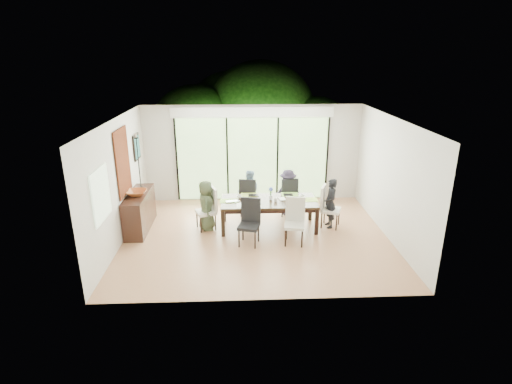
{
  "coord_description": "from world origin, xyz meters",
  "views": [
    {
      "loc": [
        -0.38,
        -8.34,
        4.01
      ],
      "look_at": [
        0.0,
        0.25,
        1.0
      ],
      "focal_mm": 28.0,
      "sensor_mm": 36.0,
      "label": 1
    }
  ],
  "objects_px": {
    "chair_near_left": "(249,223)",
    "person_far_left": "(249,193)",
    "chair_left_end": "(206,209)",
    "sideboard": "(140,211)",
    "chair_near_right": "(295,222)",
    "table_top": "(269,201)",
    "cup_a": "(239,197)",
    "person_far_right": "(288,192)",
    "person_right_end": "(330,203)",
    "vase": "(271,197)",
    "chair_right_end": "(331,207)",
    "cup_b": "(276,200)",
    "chair_far_left": "(249,196)",
    "laptop": "(233,202)",
    "bowl": "(137,193)",
    "chair_far_right": "(287,195)",
    "person_left_end": "(206,205)",
    "cup_c": "(302,197)"
  },
  "relations": [
    {
      "from": "chair_left_end",
      "to": "laptop",
      "type": "relative_size",
      "value": 3.33
    },
    {
      "from": "table_top",
      "to": "person_far_left",
      "type": "xyz_separation_m",
      "value": [
        -0.45,
        0.83,
        -0.07
      ]
    },
    {
      "from": "cup_a",
      "to": "chair_near_left",
      "type": "bearing_deg",
      "value": -78.91
    },
    {
      "from": "chair_far_left",
      "to": "person_left_end",
      "type": "xyz_separation_m",
      "value": [
        -1.03,
        -0.85,
        0.09
      ]
    },
    {
      "from": "table_top",
      "to": "vase",
      "type": "bearing_deg",
      "value": 45.0
    },
    {
      "from": "person_far_right",
      "to": "chair_left_end",
      "type": "bearing_deg",
      "value": 15.85
    },
    {
      "from": "table_top",
      "to": "chair_left_end",
      "type": "height_order",
      "value": "chair_left_end"
    },
    {
      "from": "chair_right_end",
      "to": "person_right_end",
      "type": "bearing_deg",
      "value": 112.32
    },
    {
      "from": "person_far_right",
      "to": "chair_near_left",
      "type": "bearing_deg",
      "value": 52.1
    },
    {
      "from": "table_top",
      "to": "sideboard",
      "type": "xyz_separation_m",
      "value": [
        -3.07,
        0.09,
        -0.23
      ]
    },
    {
      "from": "chair_near_left",
      "to": "person_far_left",
      "type": "xyz_separation_m",
      "value": [
        0.05,
        1.7,
        0.09
      ]
    },
    {
      "from": "chair_far_left",
      "to": "chair_far_right",
      "type": "height_order",
      "value": "same"
    },
    {
      "from": "chair_right_end",
      "to": "bowl",
      "type": "height_order",
      "value": "chair_right_end"
    },
    {
      "from": "person_far_right",
      "to": "person_left_end",
      "type": "bearing_deg",
      "value": 16.04
    },
    {
      "from": "cup_a",
      "to": "laptop",
      "type": "bearing_deg",
      "value": -120.96
    },
    {
      "from": "chair_left_end",
      "to": "chair_right_end",
      "type": "xyz_separation_m",
      "value": [
        3.0,
        0.0,
        0.0
      ]
    },
    {
      "from": "vase",
      "to": "cup_b",
      "type": "height_order",
      "value": "vase"
    },
    {
      "from": "person_far_left",
      "to": "cup_a",
      "type": "bearing_deg",
      "value": 63.08
    },
    {
      "from": "chair_near_right",
      "to": "bowl",
      "type": "distance_m",
      "value": 3.7
    },
    {
      "from": "person_right_end",
      "to": "sideboard",
      "type": "relative_size",
      "value": 0.77
    },
    {
      "from": "table_top",
      "to": "laptop",
      "type": "relative_size",
      "value": 7.27
    },
    {
      "from": "chair_far_left",
      "to": "vase",
      "type": "bearing_deg",
      "value": 133.79
    },
    {
      "from": "sideboard",
      "to": "chair_near_right",
      "type": "bearing_deg",
      "value": -15.05
    },
    {
      "from": "person_far_right",
      "to": "sideboard",
      "type": "xyz_separation_m",
      "value": [
        -3.62,
        -0.74,
        -0.16
      ]
    },
    {
      "from": "chair_near_right",
      "to": "cup_b",
      "type": "distance_m",
      "value": 0.88
    },
    {
      "from": "table_top",
      "to": "cup_a",
      "type": "relative_size",
      "value": 19.35
    },
    {
      "from": "person_far_right",
      "to": "person_right_end",
      "type": "bearing_deg",
      "value": 132.06
    },
    {
      "from": "sideboard",
      "to": "chair_left_end",
      "type": "bearing_deg",
      "value": -3.31
    },
    {
      "from": "chair_near_right",
      "to": "sideboard",
      "type": "bearing_deg",
      "value": 175.2
    },
    {
      "from": "chair_far_left",
      "to": "person_far_left",
      "type": "distance_m",
      "value": 0.09
    },
    {
      "from": "chair_far_left",
      "to": "sideboard",
      "type": "bearing_deg",
      "value": 27.91
    },
    {
      "from": "person_right_end",
      "to": "cup_c",
      "type": "xyz_separation_m",
      "value": [
        -0.68,
        0.1,
        0.14
      ]
    },
    {
      "from": "person_far_right",
      "to": "vase",
      "type": "height_order",
      "value": "person_far_right"
    },
    {
      "from": "chair_right_end",
      "to": "person_left_end",
      "type": "distance_m",
      "value": 2.98
    },
    {
      "from": "chair_far_left",
      "to": "person_far_right",
      "type": "relative_size",
      "value": 0.85
    },
    {
      "from": "chair_near_right",
      "to": "person_right_end",
      "type": "height_order",
      "value": "person_right_end"
    },
    {
      "from": "chair_left_end",
      "to": "chair_near_right",
      "type": "distance_m",
      "value": 2.18
    },
    {
      "from": "chair_near_right",
      "to": "table_top",
      "type": "bearing_deg",
      "value": 130.14
    },
    {
      "from": "vase",
      "to": "cup_a",
      "type": "distance_m",
      "value": 0.76
    },
    {
      "from": "cup_b",
      "to": "laptop",
      "type": "bearing_deg",
      "value": 180.0
    },
    {
      "from": "bowl",
      "to": "chair_far_right",
      "type": "bearing_deg",
      "value": 13.33
    },
    {
      "from": "chair_far_left",
      "to": "laptop",
      "type": "xyz_separation_m",
      "value": [
        -0.4,
        -0.95,
        0.2
      ]
    },
    {
      "from": "person_left_end",
      "to": "sideboard",
      "type": "xyz_separation_m",
      "value": [
        -1.59,
        0.09,
        -0.16
      ]
    },
    {
      "from": "chair_left_end",
      "to": "sideboard",
      "type": "bearing_deg",
      "value": -113.25
    },
    {
      "from": "chair_right_end",
      "to": "person_far_left",
      "type": "distance_m",
      "value": 2.12
    },
    {
      "from": "person_far_right",
      "to": "bowl",
      "type": "bearing_deg",
      "value": 6.83
    },
    {
      "from": "sideboard",
      "to": "chair_right_end",
      "type": "bearing_deg",
      "value": -1.14
    },
    {
      "from": "chair_left_end",
      "to": "cup_c",
      "type": "distance_m",
      "value": 2.31
    },
    {
      "from": "chair_far_right",
      "to": "bowl",
      "type": "relative_size",
      "value": 2.2
    },
    {
      "from": "chair_left_end",
      "to": "cup_a",
      "type": "height_order",
      "value": "chair_left_end"
    }
  ]
}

